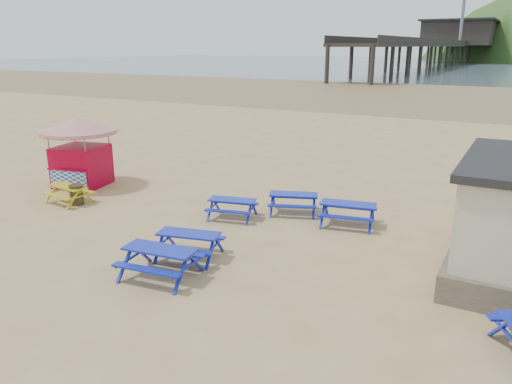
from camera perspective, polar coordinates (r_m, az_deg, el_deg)
The scene contains 12 objects.
ground at distance 16.53m, azimuth -3.15°, elevation -4.52°, with size 400.00×400.00×0.00m, color tan.
wet_sand at distance 68.81m, azimuth 22.26°, elevation 10.28°, with size 400.00×400.00×0.00m, color olive.
sea at distance 183.35m, azimuth 27.00°, elevation 12.81°, with size 400.00×400.00×0.00m, color #475965.
picnic_table_blue_a at distance 18.24m, azimuth 4.28°, elevation -1.29°, with size 2.13×1.93×0.73m.
picnic_table_blue_b at distance 17.70m, azimuth -2.73°, elevation -1.90°, with size 1.91×1.68×0.69m.
picnic_table_blue_c at distance 17.25m, azimuth 10.45°, elevation -2.49°, with size 2.10×1.82×0.78m.
picnic_table_blue_d at distance 14.56m, azimuth -7.66°, elevation -6.02°, with size 2.08×1.82×0.75m.
picnic_table_blue_e at distance 13.48m, azimuth -10.88°, elevation -7.92°, with size 2.11×1.78×0.81m.
picnic_table_yellow at distance 20.70m, azimuth -20.56°, elevation -0.25°, with size 1.76×1.48×0.68m.
ice_cream_kiosk at distance 22.76m, azimuth -19.52°, elevation 5.28°, with size 3.96×3.96×2.98m.
litter_bin at distance 20.32m, azimuth -19.81°, elevation -0.29°, with size 0.54×0.54×0.79m.
pier at distance 193.09m, azimuth 21.85°, elevation 15.12°, with size 24.00×220.00×39.29m.
Camera 1 is at (8.24, -13.07, 5.89)m, focal length 35.00 mm.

